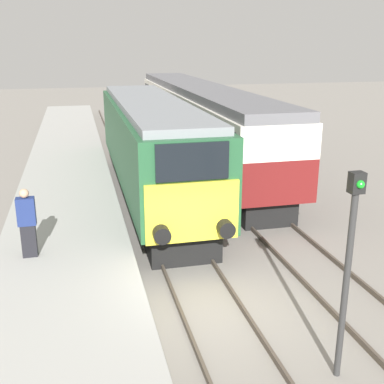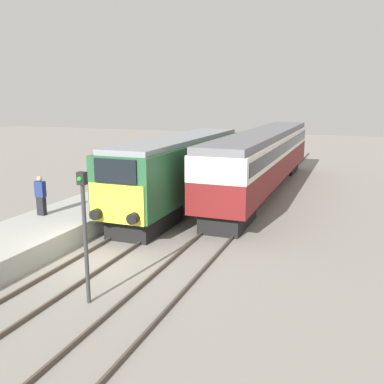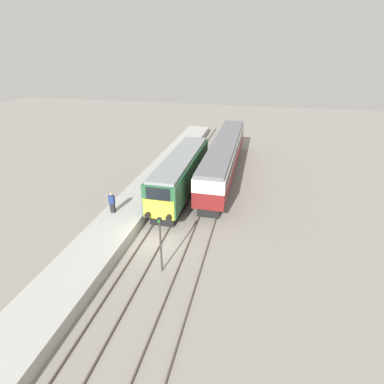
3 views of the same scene
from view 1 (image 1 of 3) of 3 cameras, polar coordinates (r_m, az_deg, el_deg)
ground_plane at (r=11.56m, az=2.29°, el=-13.97°), size 120.00×120.00×0.00m
platform_left at (r=18.37m, az=-14.60°, el=-0.95°), size 3.50×50.00×0.84m
rails_near_track at (r=15.89m, az=-2.60°, el=-4.60°), size 1.51×60.00×0.14m
rails_far_track at (r=16.82m, az=8.86°, el=-3.54°), size 1.50×60.00×0.14m
locomotive at (r=18.74m, az=-4.84°, el=5.51°), size 2.70×13.97×3.92m
passenger_carriage at (r=24.92m, az=0.91°, el=9.02°), size 2.75×20.49×3.93m
person_on_platform at (r=12.60m, az=-18.94°, el=-3.51°), size 0.44×0.26×1.77m
signal_post at (r=8.89m, az=18.06°, el=-7.81°), size 0.24×0.28×3.96m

